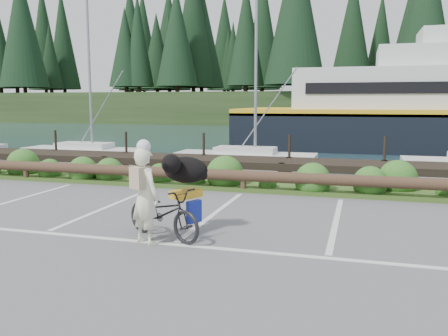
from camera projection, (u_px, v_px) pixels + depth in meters
The scene contains 7 objects.
ground at pixel (182, 238), 8.53m from camera, with size 72.00×72.00×0.00m, color #575659.
harbor_backdrop at pixel (346, 116), 83.06m from camera, with size 170.00×160.00×30.00m.
vegetation_strip at pixel (249, 186), 13.57m from camera, with size 34.00×1.60×0.10m, color #3D5B21.
log_rail at pixel (243, 192), 12.91m from camera, with size 32.00×0.30×0.60m, color #443021, non-canonical shape.
bicycle at pixel (163, 213), 8.48m from camera, with size 0.62×1.78×0.94m, color black.
cyclist at pixel (145, 196), 8.12m from camera, with size 0.61×0.40×1.67m, color white.
dog at pixel (186, 170), 8.81m from camera, with size 0.86×0.42×0.50m, color black.
Camera 1 is at (3.03, -7.74, 2.44)m, focal length 38.00 mm.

